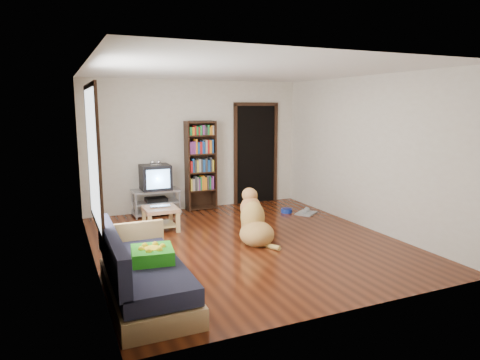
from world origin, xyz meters
name	(u,v)px	position (x,y,z in m)	size (l,w,h in m)	color
ground	(246,242)	(0.00, 0.00, 0.00)	(5.00, 5.00, 0.00)	#52200E
ceiling	(247,71)	(0.00, 0.00, 2.60)	(5.00, 5.00, 0.00)	white
wall_back	(196,145)	(0.00, 2.50, 1.30)	(4.50, 4.50, 0.00)	beige
wall_front	(352,188)	(0.00, -2.50, 1.30)	(4.50, 4.50, 0.00)	beige
wall_left	(89,168)	(-2.25, 0.00, 1.30)	(5.00, 5.00, 0.00)	beige
wall_right	(366,153)	(2.25, 0.00, 1.30)	(5.00, 5.00, 0.00)	beige
green_cushion	(152,255)	(-1.75, -1.37, 0.49)	(0.44, 0.44, 0.15)	green
laptop	(161,207)	(-1.07, 1.13, 0.41)	(0.34, 0.22, 0.03)	#B8B8BD
dog_bowl	(287,211)	(1.50, 1.37, 0.04)	(0.22, 0.22, 0.08)	navy
grey_rag	(306,213)	(1.80, 1.12, 0.01)	(0.40, 0.32, 0.03)	gray
window	(93,156)	(-2.23, -0.50, 1.50)	(0.03, 1.46, 1.70)	white
doorway	(256,152)	(1.35, 2.48, 1.12)	(1.03, 0.05, 2.19)	black
tv_stand	(156,201)	(-0.90, 2.25, 0.27)	(0.90, 0.45, 0.50)	#99999E
crt_tv	(155,177)	(-0.90, 2.27, 0.74)	(0.55, 0.52, 0.58)	black
bookshelf	(201,161)	(0.05, 2.34, 1.00)	(0.60, 0.30, 1.80)	black
sofa	(142,277)	(-1.87, -1.38, 0.26)	(0.80, 1.80, 0.80)	tan
coffee_table	(161,214)	(-1.07, 1.16, 0.28)	(0.55, 0.55, 0.40)	tan
dog	(254,222)	(0.12, -0.03, 0.31)	(0.59, 1.04, 0.84)	#B68E46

